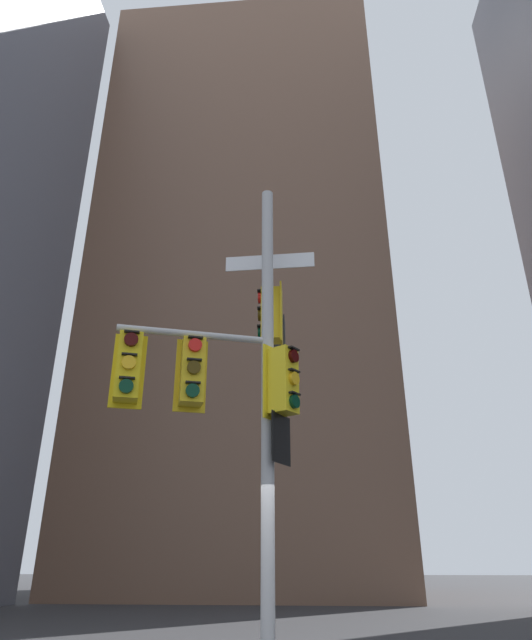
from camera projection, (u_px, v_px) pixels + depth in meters
name	position (u px, v px, depth m)	size (l,w,h in m)	color
building_mid_block	(250.00, 295.00, 33.47)	(14.82, 14.82, 32.69)	brown
signal_pole_assembly	(245.00, 367.00, 8.84)	(3.06, 3.61, 7.53)	#B2B2B5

